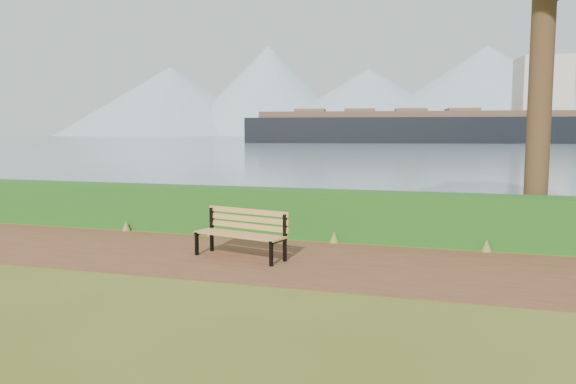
% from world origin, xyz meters
% --- Properties ---
extents(ground, '(140.00, 140.00, 0.00)m').
position_xyz_m(ground, '(0.00, 0.00, 0.00)').
color(ground, '#455618').
rests_on(ground, ground).
extents(path, '(40.00, 3.40, 0.01)m').
position_xyz_m(path, '(0.00, 0.30, 0.01)').
color(path, '#502B1B').
rests_on(path, ground).
extents(hedge, '(32.00, 0.85, 1.00)m').
position_xyz_m(hedge, '(0.00, 2.60, 0.50)').
color(hedge, '#174A15').
rests_on(hedge, ground).
extents(water, '(700.00, 510.00, 0.00)m').
position_xyz_m(water, '(0.00, 260.00, 0.01)').
color(water, slate).
rests_on(water, ground).
extents(mountains, '(585.00, 190.00, 70.00)m').
position_xyz_m(mountains, '(-9.17, 406.05, 27.70)').
color(mountains, '#7D93A7').
rests_on(mountains, ground).
extents(bench, '(1.79, 0.92, 0.87)m').
position_xyz_m(bench, '(0.33, 0.28, 0.50)').
color(bench, black).
rests_on(bench, ground).
extents(cargo_ship, '(78.86, 25.25, 23.65)m').
position_xyz_m(cargo_ship, '(-1.45, 119.91, 3.53)').
color(cargo_ship, black).
rests_on(cargo_ship, ground).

